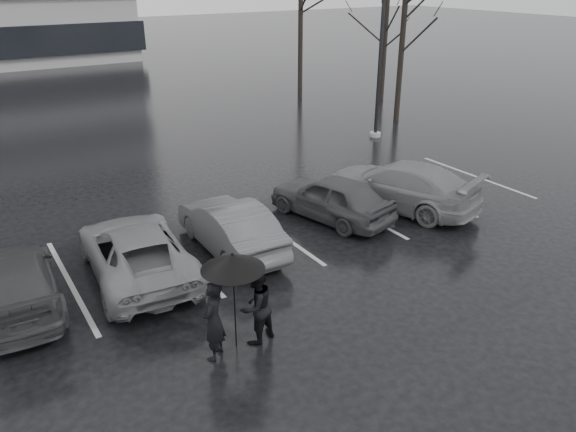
# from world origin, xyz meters

# --- Properties ---
(ground) EXTENTS (160.00, 160.00, 0.00)m
(ground) POSITION_xyz_m (0.00, 0.00, 0.00)
(ground) COLOR black
(ground) RESTS_ON ground
(car_main) EXTENTS (2.48, 4.18, 1.33)m
(car_main) POSITION_xyz_m (2.45, 2.31, 0.67)
(car_main) COLOR black
(car_main) RESTS_ON ground
(car_west_a) EXTENTS (1.49, 4.08, 1.34)m
(car_west_a) POSITION_xyz_m (-0.99, 2.06, 0.67)
(car_west_a) COLOR #303033
(car_west_a) RESTS_ON ground
(car_west_b) EXTENTS (2.55, 4.84, 1.30)m
(car_west_b) POSITION_xyz_m (-3.49, 2.06, 0.65)
(car_west_b) COLOR #555558
(car_west_b) RESTS_ON ground
(car_west_c) EXTENTS (1.93, 4.26, 1.21)m
(car_west_c) POSITION_xyz_m (-6.16, 2.08, 0.61)
(car_west_c) COLOR black
(car_west_c) RESTS_ON ground
(car_east) EXTENTS (3.44, 5.28, 1.42)m
(car_east) POSITION_xyz_m (4.78, 1.92, 0.71)
(car_east) COLOR #555558
(car_east) RESTS_ON ground
(pedestrian_left) EXTENTS (0.70, 0.69, 1.64)m
(pedestrian_left) POSITION_xyz_m (-3.26, -1.79, 0.82)
(pedestrian_left) COLOR black
(pedestrian_left) RESTS_ON ground
(pedestrian_right) EXTENTS (0.92, 0.81, 1.60)m
(pedestrian_right) POSITION_xyz_m (-2.35, -1.76, 0.80)
(pedestrian_right) COLOR black
(pedestrian_right) RESTS_ON ground
(umbrella) EXTENTS (1.21, 1.21, 2.05)m
(umbrella) POSITION_xyz_m (-2.77, -1.69, 1.86)
(umbrella) COLOR black
(umbrella) RESTS_ON ground
(lamp_post) EXTENTS (0.47, 0.47, 8.60)m
(lamp_post) POSITION_xyz_m (9.37, 8.44, 3.93)
(lamp_post) COLOR #9C9C9F
(lamp_post) RESTS_ON ground
(stall_stripes) EXTENTS (19.72, 5.00, 0.00)m
(stall_stripes) POSITION_xyz_m (-0.80, 2.50, 0.00)
(stall_stripes) COLOR #ACACAF
(stall_stripes) RESTS_ON ground
(tree_east) EXTENTS (0.26, 0.26, 8.00)m
(tree_east) POSITION_xyz_m (12.00, 10.00, 4.00)
(tree_east) COLOR black
(tree_east) RESTS_ON ground
(tree_ne) EXTENTS (0.26, 0.26, 7.00)m
(tree_ne) POSITION_xyz_m (14.50, 14.00, 3.50)
(tree_ne) COLOR black
(tree_ne) RESTS_ON ground
(tree_north) EXTENTS (0.26, 0.26, 8.50)m
(tree_north) POSITION_xyz_m (11.00, 17.00, 4.25)
(tree_north) COLOR black
(tree_north) RESTS_ON ground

